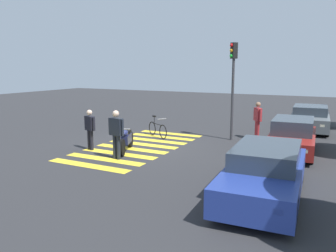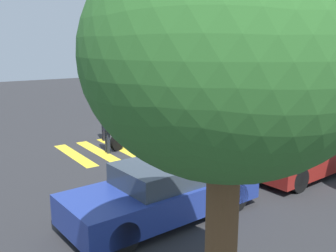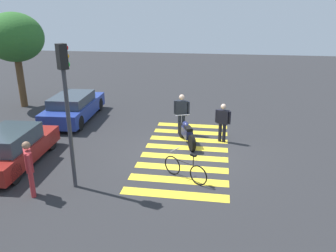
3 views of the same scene
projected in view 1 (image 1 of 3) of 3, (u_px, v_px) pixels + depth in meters
ground_plane at (137, 146)px, 14.35m from camera, size 60.00×60.00×0.00m
police_motorcycle at (126, 140)px, 13.46m from camera, size 2.06×1.01×1.04m
leaning_bicycle at (157, 129)px, 16.27m from camera, size 0.97×1.49×0.99m
officer_on_foot at (90, 127)px, 13.63m from camera, size 0.34×0.63×1.64m
officer_by_motorcycle at (116, 131)px, 12.22m from camera, size 0.26×0.70×1.79m
pedestrian_bystander at (258, 118)px, 15.67m from camera, size 0.58×0.45×1.74m
crosswalk_stripes at (137, 146)px, 14.34m from camera, size 6.75×3.28×0.01m
car_grey_coupe at (310, 119)px, 17.88m from camera, size 4.08×2.09×1.30m
car_maroon_wagon at (292, 136)px, 13.30m from camera, size 4.15×1.90×1.33m
car_blue_hatchback at (265, 172)px, 8.75m from camera, size 4.71×2.05×1.31m
traffic_light_pole at (233, 76)px, 15.17m from camera, size 0.35×0.34×4.39m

